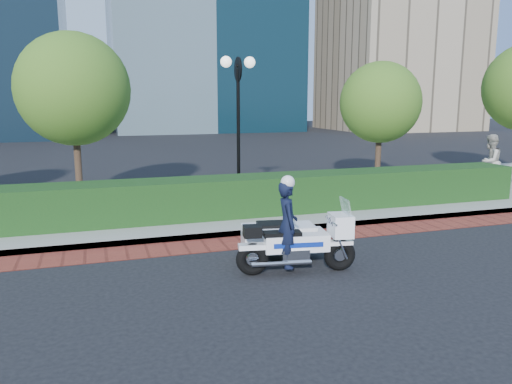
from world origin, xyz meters
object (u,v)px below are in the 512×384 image
object	(u,v)px
tree_b	(73,89)
pedestrian	(490,162)
lamppost	(238,106)
police_motorcycle	(288,235)
tree_c	(380,103)

from	to	relation	value
tree_b	pedestrian	bearing A→B (deg)	-8.00
lamppost	police_motorcycle	bearing A→B (deg)	-96.51
lamppost	pedestrian	bearing A→B (deg)	-3.65
tree_b	pedestrian	size ratio (longest dim) A/B	2.64
police_motorcycle	pedestrian	distance (m)	10.59
police_motorcycle	pedestrian	xyz separation A→B (m)	(9.32, 5.02, 0.45)
police_motorcycle	tree_b	bearing A→B (deg)	128.25
tree_b	pedestrian	xyz separation A→B (m)	(13.18, -1.85, -2.36)
lamppost	pedestrian	size ratio (longest dim) A/B	2.27
tree_b	police_motorcycle	xyz separation A→B (m)	(3.86, -6.88, -2.81)
lamppost	pedestrian	xyz separation A→B (m)	(8.68, -0.55, -1.88)
lamppost	pedestrian	world-z (taller)	lamppost
lamppost	tree_c	world-z (taller)	tree_c
police_motorcycle	pedestrian	world-z (taller)	pedestrian
tree_b	police_motorcycle	bearing A→B (deg)	-60.66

